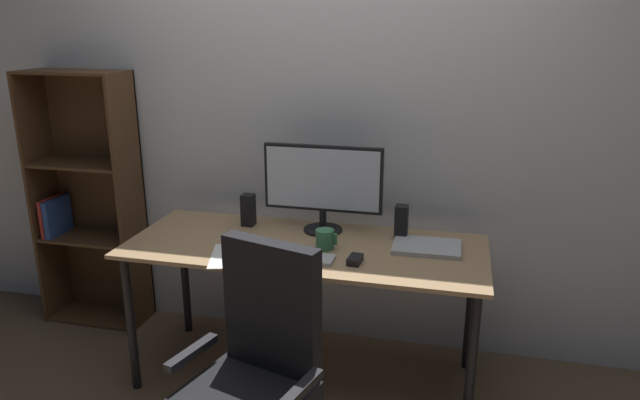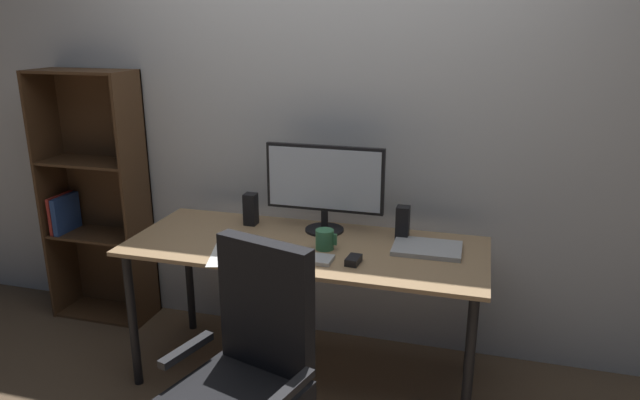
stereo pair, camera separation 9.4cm
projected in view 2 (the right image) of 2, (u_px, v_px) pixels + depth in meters
The scene contains 13 objects.
ground_plane at pixel (306, 376), 3.03m from camera, with size 12.00×12.00×0.00m, color brown.
back_wall at pixel (333, 114), 3.13m from camera, with size 6.40×0.10×2.60m, color silver.
desk at pixel (305, 259), 2.84m from camera, with size 1.74×0.70×0.74m.
monitor at pixel (324, 183), 2.92m from camera, with size 0.61×0.20×0.45m.
keyboard at pixel (301, 257), 2.64m from camera, with size 0.29×0.11×0.02m, color #B7BABC.
mouse at pixel (353, 260), 2.59m from camera, with size 0.06×0.10×0.03m, color black.
coffee_mug at pixel (325, 239), 2.75m from camera, with size 0.10×0.09×0.10m.
laptop at pixel (427, 248), 2.74m from camera, with size 0.32×0.23×0.02m, color #B7BABC.
speaker_left at pixel (251, 209), 3.07m from camera, with size 0.06×0.07×0.17m, color black.
speaker_right at pixel (403, 223), 2.86m from camera, with size 0.06×0.07×0.17m, color black.
paper_sheet at pixel (234, 254), 2.69m from camera, with size 0.21×0.30×0.00m, color white.
office_chair at pixel (246, 390), 2.16m from camera, with size 0.57×0.56×1.01m.
bookshelf at pixel (96, 198), 3.51m from camera, with size 0.60×0.28×1.52m.
Camera 2 is at (0.79, -2.51, 1.77)m, focal length 32.48 mm.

